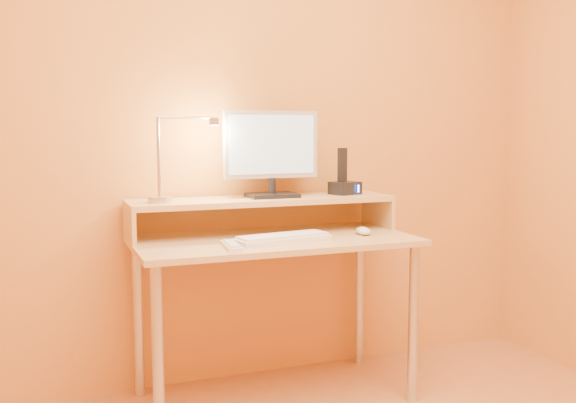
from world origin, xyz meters
name	(u,v)px	position (x,y,z in m)	size (l,w,h in m)	color
wall_back	(250,116)	(0.00, 1.50, 1.25)	(3.00, 0.04, 2.50)	gold
desk_leg_fl	(158,356)	(-0.55, 0.93, 0.35)	(0.04, 0.04, 0.69)	silver
desk_leg_fr	(413,324)	(0.55, 0.93, 0.35)	(0.04, 0.04, 0.69)	silver
desk_leg_bl	(138,319)	(-0.55, 1.43, 0.35)	(0.04, 0.04, 0.69)	silver
desk_leg_br	(359,296)	(0.55, 1.43, 0.35)	(0.04, 0.04, 0.69)	silver
desk_lower	(274,241)	(0.00, 1.18, 0.71)	(1.20, 0.60, 0.03)	tan
shelf_riser_left	(129,225)	(-0.59, 1.33, 0.79)	(0.02, 0.30, 0.14)	tan
shelf_riser_right	(378,212)	(0.59, 1.33, 0.79)	(0.02, 0.30, 0.14)	tan
desk_shelf	(263,200)	(0.00, 1.33, 0.87)	(1.20, 0.30, 0.03)	tan
monitor_foot	(272,195)	(0.05, 1.33, 0.89)	(0.22, 0.16, 0.02)	black
monitor_neck	(272,186)	(0.05, 1.33, 0.93)	(0.04, 0.04, 0.07)	black
monitor_panel	(271,145)	(0.05, 1.34, 1.12)	(0.44, 0.04, 0.30)	#B8B8B9
monitor_back	(269,144)	(0.05, 1.36, 1.12)	(0.40, 0.01, 0.26)	black
monitor_screen	(273,145)	(0.05, 1.32, 1.12)	(0.40, 0.00, 0.26)	#A3C4D7
lamp_base	(160,200)	(-0.47, 1.30, 0.89)	(0.10, 0.10, 0.03)	silver
lamp_post	(159,157)	(-0.47, 1.30, 1.07)	(0.01, 0.01, 0.33)	silver
lamp_arm	(186,118)	(-0.35, 1.30, 1.24)	(0.01, 0.01, 0.24)	silver
lamp_head	(214,121)	(-0.23, 1.30, 1.22)	(0.04, 0.04, 0.03)	silver
lamp_bulb	(214,125)	(-0.23, 1.30, 1.20)	(0.03, 0.03, 0.00)	#FFEAC6
phone_dock	(345,188)	(0.41, 1.33, 0.91)	(0.13, 0.10, 0.06)	black
phone_handset	(342,165)	(0.40, 1.33, 1.02)	(0.04, 0.03, 0.16)	black
phone_led	(358,189)	(0.46, 1.28, 0.91)	(0.01, 0.00, 0.04)	#2B7EEC
keyboard	(283,239)	(0.00, 1.07, 0.73)	(0.41, 0.13, 0.02)	white
mouse	(363,231)	(0.40, 1.11, 0.74)	(0.06, 0.10, 0.04)	silver
remote_control	(232,246)	(-0.24, 1.00, 0.73)	(0.05, 0.20, 0.02)	white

